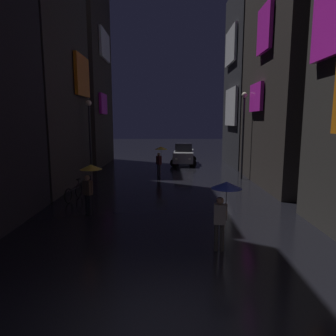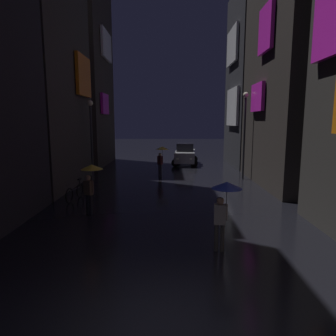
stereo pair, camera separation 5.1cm
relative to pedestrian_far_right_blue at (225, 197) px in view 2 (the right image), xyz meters
The scene contains 12 objects.
ground_plane 4.29m from the pedestrian_far_right_blue, 115.53° to the right, with size 120.00×120.00×0.00m, color black.
building_left_mid 15.19m from the pedestrian_far_right_blue, 134.71° to the left, with size 4.25×7.69×18.85m.
building_left_far 21.21m from the pedestrian_far_right_blue, 116.84° to the left, with size 4.25×7.45×15.27m.
building_right_mid 14.35m from the pedestrian_far_right_blue, 59.31° to the left, with size 4.25×8.62×20.90m.
building_right_far 19.70m from the pedestrian_far_right_blue, 72.17° to the left, with size 4.25×7.05×14.71m.
pedestrian_far_right_blue is the anchor object (origin of this frame).
pedestrian_near_crossing_yellow 5.97m from the pedestrian_far_right_blue, 144.24° to the left, with size 0.90×0.90×2.12m.
pedestrian_foreground_right_yellow 12.36m from the pedestrian_far_right_blue, 100.18° to the left, with size 0.90×0.90×2.12m.
bicycle_parked_at_storefront 8.70m from the pedestrian_far_right_blue, 137.03° to the left, with size 0.36×1.81×0.96m.
car_distant 18.11m from the pedestrian_far_right_blue, 90.75° to the left, with size 2.50×4.27×1.92m.
streetlamp_left_far 12.92m from the pedestrian_far_right_blue, 121.52° to the left, with size 0.36×0.36×5.18m.
streetlamp_right_far 11.93m from the pedestrian_far_right_blue, 73.73° to the left, with size 0.36×0.36×5.71m.
Camera 2 is at (0.10, -4.96, 3.87)m, focal length 32.00 mm.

